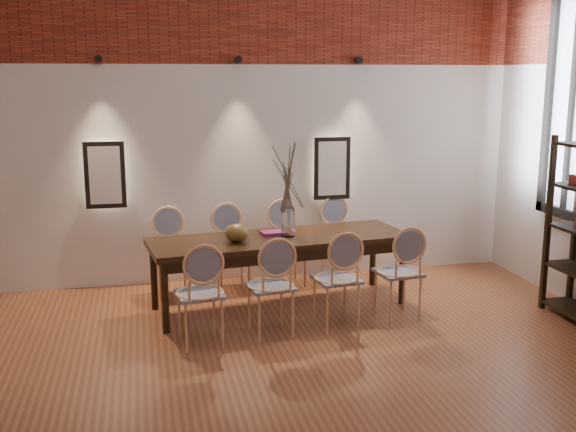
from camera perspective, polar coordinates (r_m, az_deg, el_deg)
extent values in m
cube|color=#9B5633|center=(4.90, -0.20, -17.29)|extent=(7.00, 7.00, 0.02)
cube|color=silver|center=(7.80, -5.79, 8.98)|extent=(7.00, 0.10, 4.00)
cube|color=#FFEAC6|center=(7.72, -15.23, 3.39)|extent=(0.36, 0.06, 0.66)
cube|color=#FFEAC6|center=(8.02, 3.69, 4.07)|extent=(0.36, 0.06, 0.66)
cylinder|color=black|center=(7.62, -15.75, 12.69)|extent=(0.08, 0.10, 0.08)
cylinder|color=black|center=(7.69, -4.24, 13.07)|extent=(0.08, 0.10, 0.08)
cylinder|color=black|center=(8.01, 5.99, 12.99)|extent=(0.08, 0.10, 0.08)
cube|color=silver|center=(7.57, 23.11, 9.17)|extent=(0.02, 0.78, 2.38)
cube|color=black|center=(7.56, 22.98, 9.18)|extent=(0.08, 0.90, 2.50)
cube|color=black|center=(7.56, 22.98, 9.18)|extent=(0.06, 0.06, 2.40)
cube|color=black|center=(7.02, -0.70, -4.75)|extent=(2.75, 1.18, 0.75)
cylinder|color=silver|center=(6.92, 0.00, -0.50)|extent=(0.14, 0.14, 0.30)
ellipsoid|color=brown|center=(6.72, -4.37, -1.43)|extent=(0.24, 0.24, 0.18)
cube|color=#7F2164|center=(7.04, -1.23, -1.42)|extent=(0.28, 0.21, 0.03)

